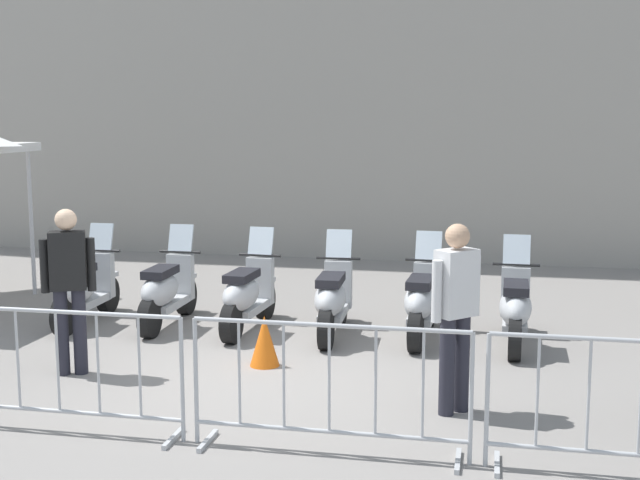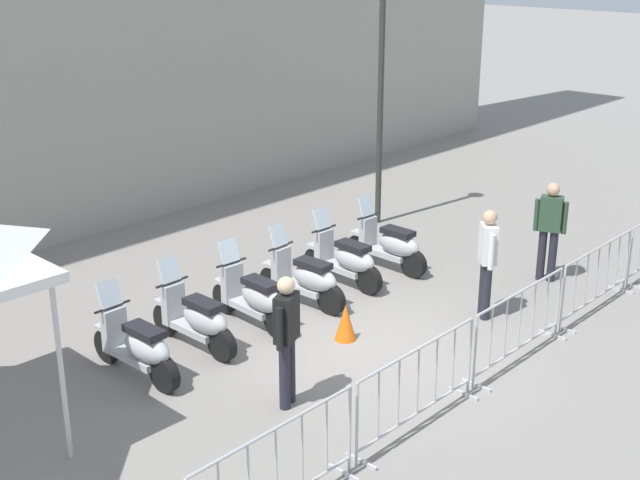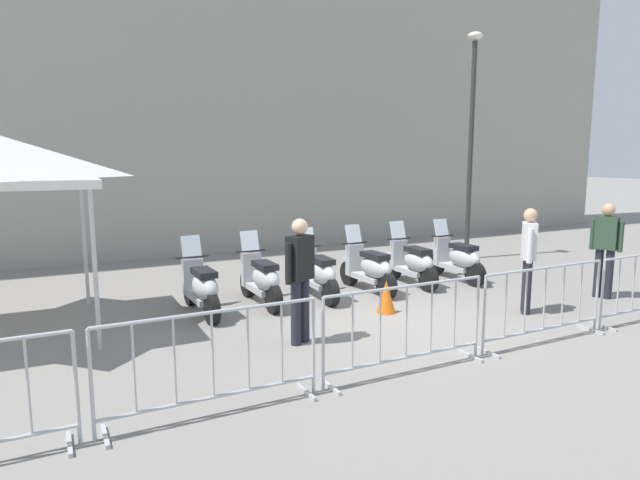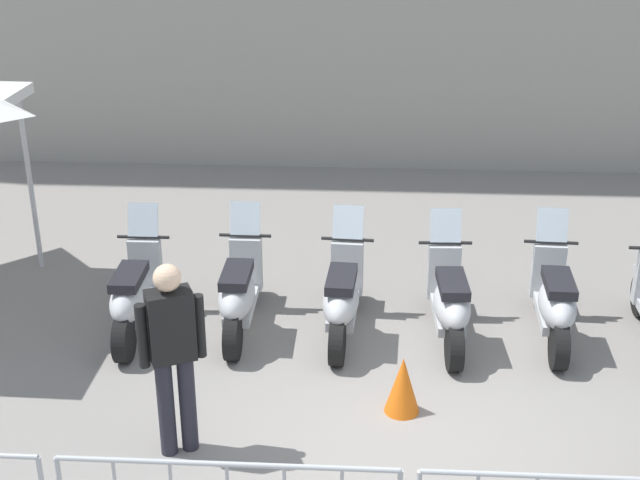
# 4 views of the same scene
# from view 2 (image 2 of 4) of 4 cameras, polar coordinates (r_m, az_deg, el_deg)

# --- Properties ---
(ground_plane) EXTENTS (120.00, 120.00, 0.00)m
(ground_plane) POSITION_cam_2_polar(r_m,az_deg,el_deg) (12.20, 3.25, -7.40)
(ground_plane) COLOR gray
(motorcycle_0) EXTENTS (0.56, 1.72, 1.24)m
(motorcycle_0) POSITION_cam_2_polar(r_m,az_deg,el_deg) (11.51, -12.15, -7.04)
(motorcycle_0) COLOR black
(motorcycle_0) RESTS_ON ground
(motorcycle_1) EXTENTS (0.56, 1.72, 1.24)m
(motorcycle_1) POSITION_cam_2_polar(r_m,az_deg,el_deg) (12.16, -8.32, -5.30)
(motorcycle_1) COLOR black
(motorcycle_1) RESTS_ON ground
(motorcycle_2) EXTENTS (0.56, 1.72, 1.24)m
(motorcycle_2) POSITION_cam_2_polar(r_m,az_deg,el_deg) (12.76, -4.49, -3.91)
(motorcycle_2) COLOR black
(motorcycle_2) RESTS_ON ground
(motorcycle_3) EXTENTS (0.56, 1.73, 1.24)m
(motorcycle_3) POSITION_cam_2_polar(r_m,az_deg,el_deg) (13.44, -1.01, -2.61)
(motorcycle_3) COLOR black
(motorcycle_3) RESTS_ON ground
(motorcycle_4) EXTENTS (0.56, 1.72, 1.24)m
(motorcycle_4) POSITION_cam_2_polar(r_m,az_deg,el_deg) (14.23, 1.73, -1.33)
(motorcycle_4) COLOR black
(motorcycle_4) RESTS_ON ground
(motorcycle_5) EXTENTS (0.56, 1.72, 1.24)m
(motorcycle_5) POSITION_cam_2_polar(r_m,az_deg,el_deg) (14.95, 4.72, -0.34)
(motorcycle_5) COLOR black
(motorcycle_5) RESTS_ON ground
(barrier_segment_1) EXTENTS (2.25, 0.48, 1.07)m
(barrier_segment_1) POSITION_cam_2_polar(r_m,az_deg,el_deg) (8.70, -2.95, -15.47)
(barrier_segment_1) COLOR #B2B5B7
(barrier_segment_1) RESTS_ON ground
(barrier_segment_2) EXTENTS (2.25, 0.48, 1.07)m
(barrier_segment_2) POSITION_cam_2_polar(r_m,az_deg,el_deg) (10.21, 6.59, -9.86)
(barrier_segment_2) COLOR #B2B5B7
(barrier_segment_2) RESTS_ON ground
(barrier_segment_3) EXTENTS (2.25, 0.48, 1.07)m
(barrier_segment_3) POSITION_cam_2_polar(r_m,az_deg,el_deg) (11.99, 13.27, -5.63)
(barrier_segment_3) COLOR #B2B5B7
(barrier_segment_3) RESTS_ON ground
(barrier_segment_4) EXTENTS (2.25, 0.48, 1.07)m
(barrier_segment_4) POSITION_cam_2_polar(r_m,az_deg,el_deg) (13.93, 18.10, -2.48)
(barrier_segment_4) COLOR #B2B5B7
(barrier_segment_4) RESTS_ON ground
(street_lamp) EXTENTS (0.36, 0.36, 5.52)m
(street_lamp) POSITION_cam_2_polar(r_m,az_deg,el_deg) (16.85, 4.16, 12.09)
(street_lamp) COLOR #2D332D
(street_lamp) RESTS_ON ground
(officer_near_row_end) EXTENTS (0.51, 0.35, 1.73)m
(officer_near_row_end) POSITION_cam_2_polar(r_m,az_deg,el_deg) (10.41, -2.25, -6.33)
(officer_near_row_end) COLOR #23232D
(officer_near_row_end) RESTS_ON ground
(officer_mid_plaza) EXTENTS (0.41, 0.42, 1.73)m
(officer_mid_plaza) POSITION_cam_2_polar(r_m,az_deg,el_deg) (13.08, 11.19, -1.15)
(officer_mid_plaza) COLOR #23232D
(officer_mid_plaza) RESTS_ON ground
(officer_by_barriers) EXTENTS (0.34, 0.52, 1.73)m
(officer_by_barriers) POSITION_cam_2_polar(r_m,az_deg,el_deg) (14.76, 15.20, 0.92)
(officer_by_barriers) COLOR #23232D
(officer_by_barriers) RESTS_ON ground
(traffic_cone) EXTENTS (0.32, 0.32, 0.55)m
(traffic_cone) POSITION_cam_2_polar(r_m,az_deg,el_deg) (12.38, 1.73, -5.54)
(traffic_cone) COLOR orange
(traffic_cone) RESTS_ON ground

